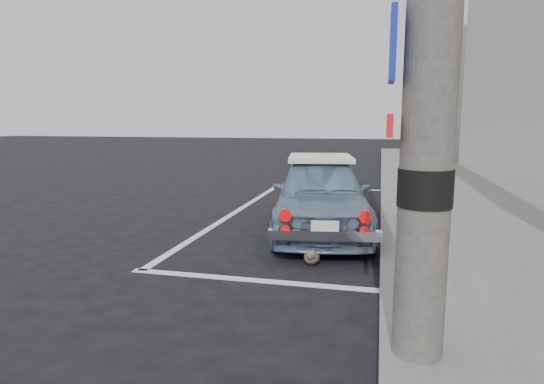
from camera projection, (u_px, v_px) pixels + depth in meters
The scene contains 8 objects.
ground at pixel (229, 264), 5.56m from camera, with size 80.00×80.00×0.00m, color black.
sidewalk at pixel (477, 234), 6.73m from camera, with size 2.80×40.00×0.15m, color slate.
building_far at pixel (478, 75), 22.70m from camera, with size 3.50×10.00×8.00m, color beige.
pline_rear at pixel (258, 281), 4.96m from camera, with size 3.00×0.12×0.01m, color silver.
pline_front at pixel (329, 189), 11.69m from camera, with size 3.00×0.12×0.01m, color silver.
pline_side at pixel (235, 212), 8.65m from camera, with size 0.12×7.00×0.01m, color silver.
retro_coupe at pixel (320, 194), 7.08m from camera, with size 1.96×3.72×1.20m.
cat at pixel (312, 256), 5.52m from camera, with size 0.20×0.44×0.23m.
Camera 1 is at (1.76, -5.08, 1.73)m, focal length 30.00 mm.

